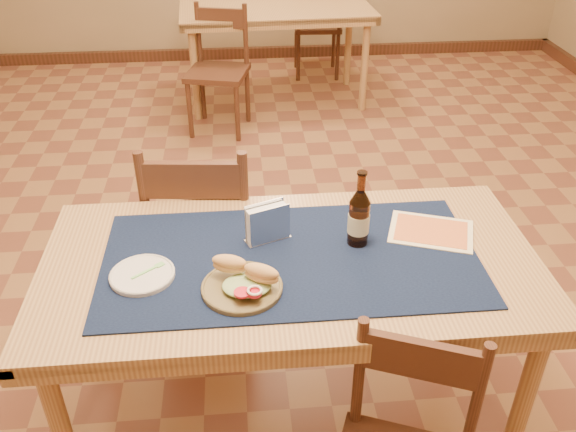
{
  "coord_description": "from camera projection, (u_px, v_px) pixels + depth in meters",
  "views": [
    {
      "loc": [
        -0.15,
        -2.36,
        1.93
      ],
      "look_at": [
        0.0,
        -0.7,
        0.85
      ],
      "focal_mm": 38.0,
      "sensor_mm": 36.0,
      "label": 1
    }
  ],
  "objects": [
    {
      "name": "main_table",
      "position": [
        291.0,
        279.0,
        2.0
      ],
      "size": [
        1.6,
        0.8,
        0.75
      ],
      "color": "tan",
      "rests_on": "ground"
    },
    {
      "name": "placemat",
      "position": [
        291.0,
        258.0,
        1.95
      ],
      "size": [
        1.2,
        0.6,
        0.01
      ],
      "primitive_type": "cube",
      "color": "#101D3D",
      "rests_on": "main_table"
    },
    {
      "name": "baseboard",
      "position": [
        275.0,
        275.0,
        3.0
      ],
      "size": [
        6.0,
        7.0,
        0.1
      ],
      "color": "#482619",
      "rests_on": "ground"
    },
    {
      "name": "back_table",
      "position": [
        276.0,
        18.0,
        4.67
      ],
      "size": [
        1.49,
        0.8,
        0.75
      ],
      "color": "tan",
      "rests_on": "ground"
    },
    {
      "name": "chair_main_far",
      "position": [
        204.0,
        233.0,
        2.54
      ],
      "size": [
        0.48,
        0.48,
        0.94
      ],
      "color": "#482619",
      "rests_on": "ground"
    },
    {
      "name": "chair_back_near",
      "position": [
        219.0,
        68.0,
        4.35
      ],
      "size": [
        0.49,
        0.49,
        0.87
      ],
      "color": "#482619",
      "rests_on": "ground"
    },
    {
      "name": "chair_back_far",
      "position": [
        317.0,
        25.0,
        5.29
      ],
      "size": [
        0.42,
        0.42,
        0.87
      ],
      "color": "#482619",
      "rests_on": "ground"
    },
    {
      "name": "sandwich_plate",
      "position": [
        244.0,
        283.0,
        1.8
      ],
      "size": [
        0.24,
        0.24,
        0.09
      ],
      "color": "brown",
      "rests_on": "placemat"
    },
    {
      "name": "side_plate",
      "position": [
        142.0,
        274.0,
        1.86
      ],
      "size": [
        0.2,
        0.2,
        0.02
      ],
      "color": "silver",
      "rests_on": "placemat"
    },
    {
      "name": "fork",
      "position": [
        150.0,
        269.0,
        1.88
      ],
      "size": [
        0.1,
        0.08,
        0.0
      ],
      "color": "#81DA77",
      "rests_on": "side_plate"
    },
    {
      "name": "beer_bottle",
      "position": [
        359.0,
        217.0,
        1.97
      ],
      "size": [
        0.07,
        0.07,
        0.27
      ],
      "color": "#4D240D",
      "rests_on": "placemat"
    },
    {
      "name": "napkin_holder",
      "position": [
        267.0,
        224.0,
        2.0
      ],
      "size": [
        0.16,
        0.1,
        0.13
      ],
      "color": "silver",
      "rests_on": "placemat"
    },
    {
      "name": "menu_card",
      "position": [
        431.0,
        231.0,
        2.07
      ],
      "size": [
        0.33,
        0.28,
        0.01
      ],
      "color": "#F7EABA",
      "rests_on": "placemat"
    }
  ]
}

